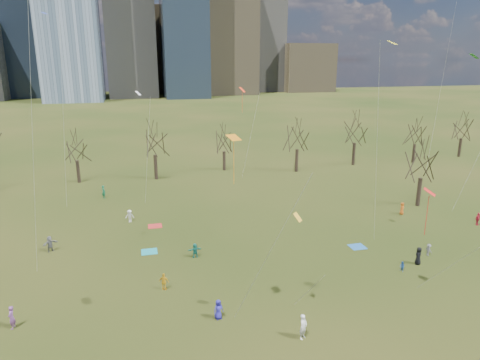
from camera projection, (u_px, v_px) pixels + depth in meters
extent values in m
plane|color=black|center=(277.00, 304.00, 34.15)|extent=(500.00, 500.00, 0.00)
cube|color=#726347|center=(228.00, 27.00, 235.61)|extent=(28.00, 28.00, 72.00)
cube|color=#384C66|center=(24.00, 32.00, 216.34)|extent=(25.00, 25.00, 65.00)
cube|color=slate|center=(263.00, 42.00, 257.43)|extent=(22.00, 22.00, 58.00)
cube|color=#726347|center=(153.00, 51.00, 252.71)|extent=(30.00, 30.00, 48.00)
cube|color=#726347|center=(304.00, 68.00, 262.76)|extent=(30.00, 28.00, 28.00)
cylinder|color=black|center=(78.00, 171.00, 67.40)|extent=(0.52, 0.52, 3.60)
cylinder|color=black|center=(156.00, 167.00, 69.26)|extent=(0.54, 0.54, 4.05)
cylinder|color=black|center=(224.00, 161.00, 74.99)|extent=(0.51, 0.51, 3.38)
cylinder|color=black|center=(297.00, 160.00, 74.02)|extent=(0.54, 0.54, 3.96)
cylinder|color=black|center=(354.00, 154.00, 78.71)|extent=(0.54, 0.54, 4.14)
cylinder|color=black|center=(414.00, 153.00, 80.71)|extent=(0.52, 0.52, 3.51)
cylinder|color=black|center=(460.00, 148.00, 85.39)|extent=(0.53, 0.53, 3.74)
cylinder|color=black|center=(419.00, 192.00, 56.59)|extent=(0.53, 0.53, 3.83)
cube|color=teal|center=(149.00, 252.00, 43.37)|extent=(1.60, 1.50, 0.03)
cube|color=#2360A5|center=(357.00, 247.00, 44.51)|extent=(1.60, 1.50, 0.03)
cube|color=red|center=(155.00, 226.00, 50.04)|extent=(1.60, 1.50, 0.03)
imported|color=#2B26A5|center=(218.00, 309.00, 31.97)|extent=(0.87, 0.69, 1.56)
imported|color=white|center=(303.00, 327.00, 29.66)|extent=(0.81, 0.76, 1.85)
imported|color=slate|center=(429.00, 250.00, 42.40)|extent=(0.56, 0.84, 1.23)
imported|color=gold|center=(164.00, 282.00, 36.01)|extent=(0.96, 0.72, 1.52)
imported|color=#1A7869|center=(195.00, 250.00, 41.95)|extent=(1.41, 0.59, 1.47)
imported|color=black|center=(418.00, 256.00, 40.51)|extent=(0.95, 1.01, 1.74)
imported|color=#83478F|center=(12.00, 317.00, 30.80)|extent=(0.52, 0.71, 1.77)
imported|color=#295DB4|center=(402.00, 267.00, 39.22)|extent=(0.42, 0.51, 0.96)
imported|color=silver|center=(130.00, 216.00, 51.12)|extent=(1.06, 0.69, 1.54)
imported|color=red|center=(478.00, 219.00, 50.20)|extent=(0.95, 0.56, 1.52)
imported|color=slate|center=(50.00, 244.00, 43.25)|extent=(1.56, 1.24, 1.65)
imported|color=#D55D17|center=(402.00, 208.00, 53.67)|extent=(0.77, 0.90, 1.56)
imported|color=#197247|center=(104.00, 192.00, 59.97)|extent=(0.71, 0.80, 1.85)
plane|color=orange|center=(234.00, 137.00, 26.47)|extent=(1.20, 1.18, 0.27)
cylinder|color=silver|center=(264.00, 263.00, 24.03)|extent=(1.24, 9.27, 12.75)
cylinder|color=orange|center=(234.00, 163.00, 26.91)|extent=(0.04, 0.04, 2.70)
plane|color=yellow|center=(392.00, 43.00, 37.79)|extent=(1.13, 1.11, 0.34)
cylinder|color=silver|center=(377.00, 153.00, 37.69)|extent=(4.10, 4.68, 18.85)
plane|color=red|center=(430.00, 192.00, 31.76)|extent=(1.27, 1.27, 0.48)
cylinder|color=silver|center=(447.00, 268.00, 28.58)|extent=(2.63, 8.48, 7.93)
cylinder|color=red|center=(427.00, 215.00, 32.27)|extent=(0.04, 0.04, 3.15)
cylinder|color=silver|center=(32.00, 133.00, 29.23)|extent=(4.08, 9.18, 25.18)
plane|color=green|center=(474.00, 56.00, 46.24)|extent=(1.07, 1.19, 0.55)
plane|color=blue|center=(44.00, 13.00, 46.43)|extent=(1.04, 1.05, 0.24)
cylinder|color=silver|center=(63.00, 119.00, 46.56)|extent=(2.50, 6.84, 22.28)
plane|color=#FF3D15|center=(242.00, 90.00, 62.16)|extent=(1.28, 1.32, 0.72)
cylinder|color=silver|center=(251.00, 137.00, 62.29)|extent=(1.51, 3.95, 13.19)
cylinder|color=#FF3D15|center=(242.00, 102.00, 62.65)|extent=(0.04, 0.04, 3.00)
plane|color=yellow|center=(298.00, 217.00, 29.66)|extent=(0.88, 0.87, 0.56)
cylinder|color=silver|center=(307.00, 292.00, 26.60)|extent=(1.77, 8.14, 6.87)
cylinder|color=silver|center=(442.00, 81.00, 60.20)|extent=(2.44, 5.32, 28.99)
plane|color=white|center=(138.00, 93.00, 50.35)|extent=(0.88, 0.93, 0.48)
cylinder|color=silver|center=(148.00, 154.00, 49.94)|extent=(1.16, 5.14, 13.59)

